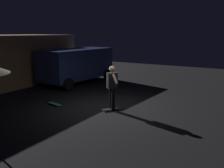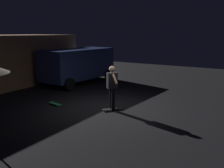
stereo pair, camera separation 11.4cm
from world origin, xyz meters
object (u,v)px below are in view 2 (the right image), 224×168
Objects in this scene: parked_van at (78,64)px; skateboard_ridden at (112,109)px; skater at (112,84)px; skateboard_spare at (55,104)px.

parked_van reaches higher than skateboard_ridden.
skateboard_ridden is (-3.54, -4.50, -1.11)m from parked_van.
skater is at bearing 0.00° from skateboard_ridden.
parked_van is at bearing 26.55° from skateboard_spare.
skater is at bearing -75.33° from skateboard_spare.
skateboard_spare is (-0.63, 2.42, 0.00)m from skateboard_ridden.
skateboard_spare is 0.48× the size of skater.
skater is (-3.54, -4.50, -0.12)m from parked_van.
skater is at bearing -128.14° from parked_van.
skateboard_ridden is 2.50m from skateboard_spare.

